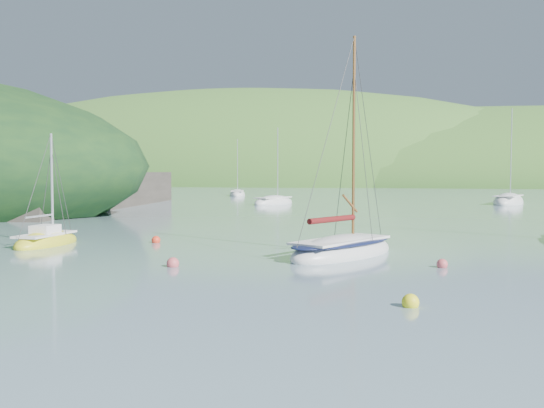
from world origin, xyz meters
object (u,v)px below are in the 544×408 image
(daysailer_white, at_px, (343,251))
(distant_sloop_a, at_px, (274,203))
(sailboat_yellow, at_px, (47,242))
(distant_sloop_c, at_px, (237,195))
(distant_sloop_b, at_px, (508,202))

(daysailer_white, distance_m, distant_sloop_a, 40.66)
(sailboat_yellow, bearing_deg, daysailer_white, -1.98)
(distant_sloop_a, height_order, distant_sloop_c, distant_sloop_c)
(distant_sloop_a, xyz_separation_m, distant_sloop_b, (24.65, 7.54, 0.03))
(sailboat_yellow, relative_size, distant_sloop_a, 0.65)
(distant_sloop_c, bearing_deg, sailboat_yellow, -96.09)
(daysailer_white, xyz_separation_m, distant_sloop_c, (-25.46, 59.20, -0.06))
(daysailer_white, height_order, distant_sloop_b, distant_sloop_b)
(distant_sloop_b, relative_size, distant_sloop_c, 1.25)
(daysailer_white, bearing_deg, distant_sloop_a, 134.67)
(sailboat_yellow, height_order, distant_sloop_b, distant_sloop_b)
(sailboat_yellow, distance_m, distant_sloop_c, 60.42)
(distant_sloop_a, distance_m, distant_sloop_b, 25.78)
(distant_sloop_b, xyz_separation_m, distant_sloop_c, (-36.21, 13.45, -0.03))
(daysailer_white, xyz_separation_m, sailboat_yellow, (-14.38, -0.20, -0.06))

